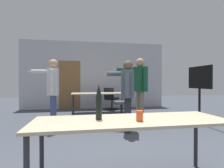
{
  "coord_description": "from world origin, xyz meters",
  "views": [
    {
      "loc": [
        -0.62,
        -1.5,
        1.15
      ],
      "look_at": [
        0.11,
        2.6,
        1.1
      ],
      "focal_mm": 28.0,
      "sensor_mm": 36.0,
      "label": 1
    }
  ],
  "objects_px": {
    "drink_cup": "(140,116)",
    "person_near_casual": "(140,83)",
    "beer_bottle": "(99,103)",
    "tv_screen": "(200,90)",
    "person_center_tall": "(127,89)",
    "person_right_polo": "(53,87)",
    "office_chair_near_pushed": "(123,103)",
    "office_chair_far_left": "(111,99)"
  },
  "relations": [
    {
      "from": "person_right_polo",
      "to": "beer_bottle",
      "type": "xyz_separation_m",
      "value": [
        0.87,
        -2.58,
        -0.11
      ]
    },
    {
      "from": "person_near_casual",
      "to": "beer_bottle",
      "type": "distance_m",
      "value": 3.2
    },
    {
      "from": "tv_screen",
      "to": "beer_bottle",
      "type": "relative_size",
      "value": 4.07
    },
    {
      "from": "person_center_tall",
      "to": "person_right_polo",
      "type": "distance_m",
      "value": 1.83
    },
    {
      "from": "person_near_casual",
      "to": "drink_cup",
      "type": "bearing_deg",
      "value": 150.35
    },
    {
      "from": "tv_screen",
      "to": "person_center_tall",
      "type": "bearing_deg",
      "value": -80.23
    },
    {
      "from": "person_near_casual",
      "to": "beer_bottle",
      "type": "bearing_deg",
      "value": 142.49
    },
    {
      "from": "tv_screen",
      "to": "person_near_casual",
      "type": "bearing_deg",
      "value": -107.15
    },
    {
      "from": "drink_cup",
      "to": "person_near_casual",
      "type": "bearing_deg",
      "value": 70.96
    },
    {
      "from": "person_near_casual",
      "to": "office_chair_far_left",
      "type": "height_order",
      "value": "person_near_casual"
    },
    {
      "from": "person_right_polo",
      "to": "person_center_tall",
      "type": "bearing_deg",
      "value": -109.46
    },
    {
      "from": "tv_screen",
      "to": "beer_bottle",
      "type": "distance_m",
      "value": 3.82
    },
    {
      "from": "person_near_casual",
      "to": "office_chair_near_pushed",
      "type": "height_order",
      "value": "person_near_casual"
    },
    {
      "from": "office_chair_near_pushed",
      "to": "office_chair_far_left",
      "type": "height_order",
      "value": "office_chair_near_pushed"
    },
    {
      "from": "person_right_polo",
      "to": "person_near_casual",
      "type": "bearing_deg",
      "value": -84.52
    },
    {
      "from": "person_right_polo",
      "to": "person_near_casual",
      "type": "xyz_separation_m",
      "value": [
        2.32,
        0.27,
        0.07
      ]
    },
    {
      "from": "beer_bottle",
      "to": "tv_screen",
      "type": "bearing_deg",
      "value": 38.43
    },
    {
      "from": "office_chair_far_left",
      "to": "drink_cup",
      "type": "relative_size",
      "value": 8.12
    },
    {
      "from": "person_center_tall",
      "to": "beer_bottle",
      "type": "bearing_deg",
      "value": 175.72
    },
    {
      "from": "tv_screen",
      "to": "person_right_polo",
      "type": "xyz_separation_m",
      "value": [
        -3.87,
        0.2,
        0.09
      ]
    },
    {
      "from": "person_near_casual",
      "to": "office_chair_far_left",
      "type": "relative_size",
      "value": 2.01
    },
    {
      "from": "person_center_tall",
      "to": "drink_cup",
      "type": "xyz_separation_m",
      "value": [
        -0.45,
        -2.16,
        -0.18
      ]
    },
    {
      "from": "office_chair_near_pushed",
      "to": "office_chair_far_left",
      "type": "xyz_separation_m",
      "value": [
        -0.17,
        1.49,
        -0.01
      ]
    },
    {
      "from": "person_near_casual",
      "to": "beer_bottle",
      "type": "xyz_separation_m",
      "value": [
        -1.45,
        -2.85,
        -0.18
      ]
    },
    {
      "from": "person_center_tall",
      "to": "person_near_casual",
      "type": "relative_size",
      "value": 0.9
    },
    {
      "from": "person_right_polo",
      "to": "office_chair_far_left",
      "type": "bearing_deg",
      "value": -36.75
    },
    {
      "from": "person_near_casual",
      "to": "tv_screen",
      "type": "bearing_deg",
      "value": -117.76
    },
    {
      "from": "person_center_tall",
      "to": "person_right_polo",
      "type": "relative_size",
      "value": 0.96
    },
    {
      "from": "office_chair_near_pushed",
      "to": "beer_bottle",
      "type": "relative_size",
      "value": 2.39
    },
    {
      "from": "beer_bottle",
      "to": "office_chair_far_left",
      "type": "bearing_deg",
      "value": 78.84
    },
    {
      "from": "tv_screen",
      "to": "drink_cup",
      "type": "height_order",
      "value": "tv_screen"
    },
    {
      "from": "person_center_tall",
      "to": "person_near_casual",
      "type": "bearing_deg",
      "value": -15.93
    },
    {
      "from": "tv_screen",
      "to": "office_chair_near_pushed",
      "type": "distance_m",
      "value": 2.32
    },
    {
      "from": "person_center_tall",
      "to": "person_right_polo",
      "type": "height_order",
      "value": "person_right_polo"
    },
    {
      "from": "person_center_tall",
      "to": "drink_cup",
      "type": "distance_m",
      "value": 2.22
    },
    {
      "from": "tv_screen",
      "to": "person_near_casual",
      "type": "distance_m",
      "value": 1.63
    },
    {
      "from": "person_center_tall",
      "to": "office_chair_near_pushed",
      "type": "xyz_separation_m",
      "value": [
        0.34,
        1.76,
        -0.54
      ]
    },
    {
      "from": "person_right_polo",
      "to": "office_chair_near_pushed",
      "type": "bearing_deg",
      "value": -61.51
    },
    {
      "from": "tv_screen",
      "to": "drink_cup",
      "type": "bearing_deg",
      "value": -45.6
    },
    {
      "from": "tv_screen",
      "to": "person_right_polo",
      "type": "distance_m",
      "value": 3.87
    },
    {
      "from": "tv_screen",
      "to": "office_chair_far_left",
      "type": "xyz_separation_m",
      "value": [
        -1.96,
        2.88,
        -0.52
      ]
    },
    {
      "from": "office_chair_near_pushed",
      "to": "person_center_tall",
      "type": "bearing_deg",
      "value": 165.78
    }
  ]
}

